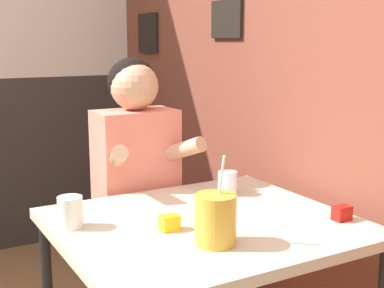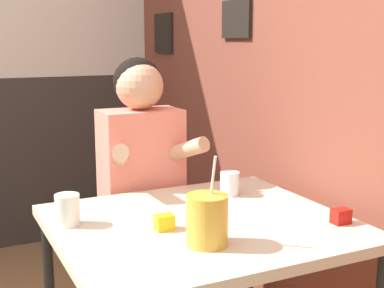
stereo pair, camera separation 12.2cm
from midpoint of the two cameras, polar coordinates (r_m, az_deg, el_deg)
The scene contains 8 objects.
brick_wall_right at distance 2.76m, azimuth 1.49°, elevation 11.40°, with size 0.08×4.22×2.70m.
main_table at distance 1.85m, azimuth -0.60°, elevation -10.09°, with size 0.97×0.86×0.73m.
person_seated at distance 2.34m, azimuth -7.44°, elevation -5.67°, with size 0.42×0.40×1.26m.
cocktail_pitcher at distance 1.61m, azimuth 0.31°, elevation -8.08°, with size 0.13×0.13×0.27m.
glass_near_pitcher at distance 2.12m, azimuth 2.14°, elevation -4.19°, with size 0.08×0.08×0.09m.
glass_center at distance 1.81m, azimuth -14.79°, elevation -7.07°, with size 0.08×0.08×0.10m.
condiment_ketchup at distance 1.88m, azimuth 13.89°, elevation -7.19°, with size 0.06×0.04×0.05m.
condiment_mustard at distance 1.74m, azimuth -4.47°, elevation -8.40°, with size 0.06×0.04×0.05m.
Camera 1 is at (0.00, -1.22, 1.33)m, focal length 50.00 mm.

